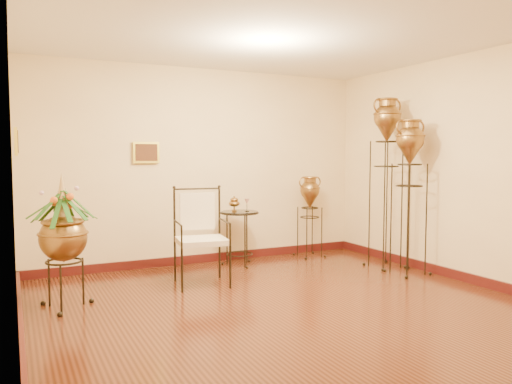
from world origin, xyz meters
name	(u,v)px	position (x,y,z in m)	size (l,w,h in m)	color
ground	(290,309)	(0.00, 0.00, 0.00)	(5.00, 5.00, 0.00)	#562714
room_shell	(290,138)	(-0.01, 0.01, 1.73)	(5.02, 5.02, 2.81)	#FFE3A4
amphora_tall	(386,181)	(2.15, 1.08, 1.21)	(0.54, 0.54, 2.37)	black
amphora_mid	(409,196)	(2.15, 0.63, 1.04)	(0.54, 0.54, 2.05)	black
amphora_short	(310,216)	(1.59, 2.15, 0.63)	(0.39, 0.39, 1.26)	black
planter_urn	(63,232)	(-2.06, 1.04, 0.79)	(0.95, 0.95, 1.41)	black
armchair	(202,237)	(-0.48, 1.29, 0.59)	(0.74, 0.70, 1.17)	black
side_table	(240,237)	(0.37, 2.08, 0.40)	(0.61, 0.61, 0.97)	black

